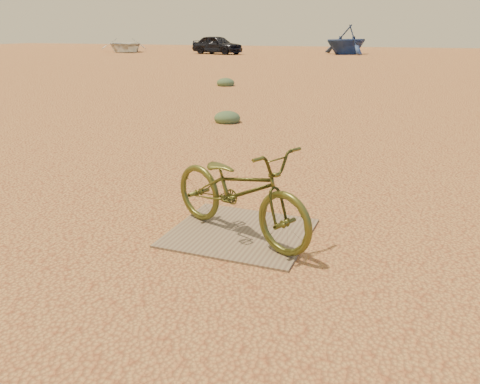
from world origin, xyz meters
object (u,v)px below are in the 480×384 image
(boat_near_left, at_px, (125,45))
(boat_far_left, at_px, (347,39))
(bicycle, at_px, (239,190))
(car, at_px, (217,45))
(plywood_board, at_px, (240,233))

(boat_near_left, xyz_separation_m, boat_far_left, (20.54, 2.96, 0.59))
(bicycle, distance_m, boat_far_left, 39.14)
(car, xyz_separation_m, boat_near_left, (-9.93, 0.62, -0.16))
(boat_far_left, bearing_deg, bicycle, -48.81)
(plywood_board, bearing_deg, boat_near_left, 125.68)
(boat_near_left, bearing_deg, car, -41.62)
(car, bearing_deg, plywood_board, -141.18)
(car, relative_size, boat_near_left, 0.76)
(plywood_board, relative_size, car, 0.29)
(plywood_board, relative_size, boat_near_left, 0.22)
(bicycle, bearing_deg, plywood_board, 37.83)
(bicycle, relative_size, car, 0.38)
(car, xyz_separation_m, boat_far_left, (10.61, 3.59, 0.44))
(bicycle, height_order, car, car)
(plywood_board, distance_m, boat_far_left, 39.08)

